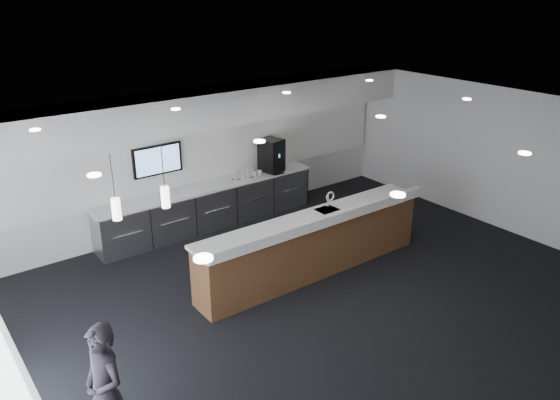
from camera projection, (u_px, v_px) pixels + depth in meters
ground at (320, 298)px, 9.28m from camera, size 10.00×10.00×0.00m
ceiling at (325, 126)px, 8.15m from camera, size 10.00×8.00×0.02m
back_wall at (199, 157)px, 11.67m from camera, size 10.00×0.02×3.00m
right_wall at (501, 160)px, 11.50m from camera, size 0.02×8.00×3.00m
soffit_bulkhead at (207, 107)px, 10.91m from camera, size 10.00×0.90×0.70m
alcove_panel at (200, 153)px, 11.61m from camera, size 9.80×0.06×1.40m
back_credenza at (210, 206)px, 11.79m from camera, size 5.06×0.66×0.95m
wall_tv at (157, 160)px, 10.99m from camera, size 1.05×0.08×0.62m
pendant_left at (158, 192)px, 7.69m from camera, size 0.12×0.12×0.30m
pendant_right at (110, 204)px, 7.30m from camera, size 0.12×0.12×0.30m
ceiling_can_lights at (325, 128)px, 8.16m from camera, size 7.00×5.00×0.02m
service_counter at (313, 244)px, 9.89m from camera, size 4.73×0.83×1.49m
coffee_machine at (271, 155)px, 12.36m from camera, size 0.52×0.60×0.75m
info_sign_left at (237, 175)px, 11.90m from camera, size 0.16×0.06×0.23m
info_sign_right at (250, 172)px, 12.02m from camera, size 0.20×0.07×0.27m
lounge_guest at (105, 391)px, 6.01m from camera, size 0.52×0.68×1.66m
cup_0 at (259, 173)px, 12.24m from camera, size 0.11×0.11×0.10m
cup_1 at (254, 174)px, 12.16m from camera, size 0.15×0.15×0.10m
cup_2 at (249, 175)px, 12.08m from camera, size 0.13×0.13×0.10m
cup_3 at (244, 176)px, 12.00m from camera, size 0.14×0.14×0.10m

